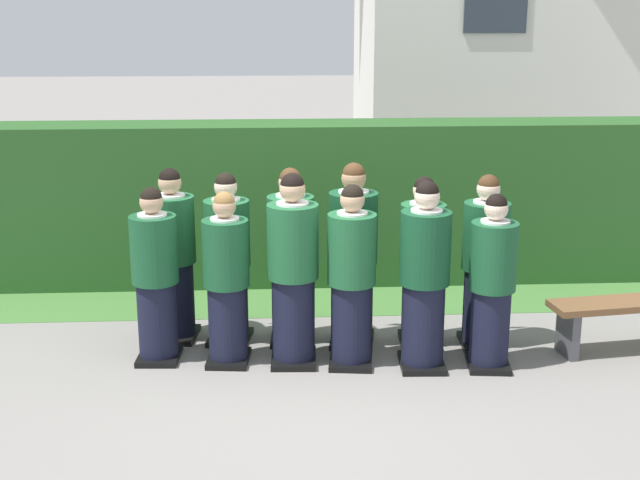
# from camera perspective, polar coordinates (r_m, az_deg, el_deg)

# --- Properties ---
(ground_plane) EXTENTS (60.00, 60.00, 0.00)m
(ground_plane) POSITION_cam_1_polar(r_m,az_deg,el_deg) (7.76, 0.10, -7.98)
(ground_plane) COLOR gray
(student_front_row_0) EXTENTS (0.40, 0.50, 1.55)m
(student_front_row_0) POSITION_cam_1_polar(r_m,az_deg,el_deg) (7.71, -10.66, -2.53)
(student_front_row_0) COLOR black
(student_front_row_0) RESTS_ON ground
(student_front_row_1) EXTENTS (0.40, 0.50, 1.53)m
(student_front_row_1) POSITION_cam_1_polar(r_m,az_deg,el_deg) (7.57, -6.10, -2.79)
(student_front_row_1) COLOR black
(student_front_row_1) RESTS_ON ground
(student_front_row_2) EXTENTS (0.44, 0.54, 1.69)m
(student_front_row_2) POSITION_cam_1_polar(r_m,az_deg,el_deg) (7.51, -1.76, -2.23)
(student_front_row_2) COLOR black
(student_front_row_2) RESTS_ON ground
(student_front_row_3) EXTENTS (0.42, 0.50, 1.60)m
(student_front_row_3) POSITION_cam_1_polar(r_m,az_deg,el_deg) (7.49, 2.07, -2.65)
(student_front_row_3) COLOR black
(student_front_row_3) RESTS_ON ground
(student_front_row_4) EXTENTS (0.43, 0.49, 1.64)m
(student_front_row_4) POSITION_cam_1_polar(r_m,az_deg,el_deg) (7.47, 6.81, -2.62)
(student_front_row_4) COLOR black
(student_front_row_4) RESTS_ON ground
(student_front_row_5) EXTENTS (0.40, 0.47, 1.53)m
(student_front_row_5) POSITION_cam_1_polar(r_m,az_deg,el_deg) (7.57, 11.13, -2.98)
(student_front_row_5) COLOR black
(student_front_row_5) RESTS_ON ground
(student_rear_row_0) EXTENTS (0.43, 0.53, 1.62)m
(student_rear_row_0) POSITION_cam_1_polar(r_m,az_deg,el_deg) (8.17, -9.52, -1.22)
(student_rear_row_0) COLOR black
(student_rear_row_0) RESTS_ON ground
(student_rear_row_1) EXTENTS (0.44, 0.54, 1.59)m
(student_rear_row_1) POSITION_cam_1_polar(r_m,az_deg,el_deg) (8.04, -6.02, -1.46)
(student_rear_row_1) COLOR black
(student_rear_row_1) RESTS_ON ground
(student_rear_row_2) EXTENTS (0.43, 0.49, 1.64)m
(student_rear_row_2) POSITION_cam_1_polar(r_m,az_deg,el_deg) (7.99, -1.90, -1.33)
(student_rear_row_2) COLOR black
(student_rear_row_2) RESTS_ON ground
(student_rear_row_3) EXTENTS (0.46, 0.56, 1.69)m
(student_rear_row_3) POSITION_cam_1_polar(r_m,az_deg,el_deg) (7.93, 2.16, -1.25)
(student_rear_row_3) COLOR black
(student_rear_row_3) RESTS_ON ground
(student_rear_row_4) EXTENTS (0.41, 0.47, 1.57)m
(student_rear_row_4) POSITION_cam_1_polar(r_m,az_deg,el_deg) (7.99, 6.64, -1.68)
(student_rear_row_4) COLOR black
(student_rear_row_4) RESTS_ON ground
(student_rear_row_5) EXTENTS (0.42, 0.51, 1.60)m
(student_rear_row_5) POSITION_cam_1_polar(r_m,az_deg,el_deg) (8.02, 10.65, -1.67)
(student_rear_row_5) COLOR black
(student_rear_row_5) RESTS_ON ground
(hedge) EXTENTS (9.05, 0.70, 1.78)m
(hedge) POSITION_cam_1_polar(r_m,az_deg,el_deg) (9.75, -0.71, 2.43)
(hedge) COLOR #285623
(hedge) RESTS_ON ground
(wooden_bench) EXTENTS (1.44, 0.55, 0.48)m
(wooden_bench) POSITION_cam_1_polar(r_m,az_deg,el_deg) (8.35, 19.28, -4.57)
(wooden_bench) COLOR brown
(wooden_bench) RESTS_ON ground
(lawn_strip) EXTENTS (9.05, 0.90, 0.01)m
(lawn_strip) POSITION_cam_1_polar(r_m,az_deg,el_deg) (9.23, -0.47, -4.06)
(lawn_strip) COLOR #477A38
(lawn_strip) RESTS_ON ground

